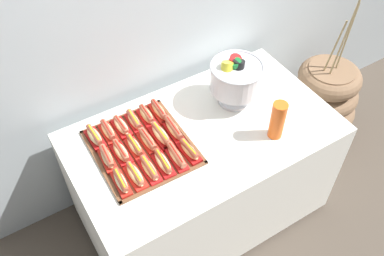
% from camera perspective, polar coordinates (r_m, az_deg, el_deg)
% --- Properties ---
extents(ground_plane, '(10.00, 10.00, 0.00)m').
position_cam_1_polar(ground_plane, '(2.89, 1.25, -11.01)').
color(ground_plane, '#4C4238').
extents(back_wall, '(6.00, 0.10, 2.60)m').
position_cam_1_polar(back_wall, '(2.30, -5.76, 16.87)').
color(back_wall, '#B2BCC1').
rests_on(back_wall, ground_plane).
extents(buffet_table, '(1.44, 0.84, 0.79)m').
position_cam_1_polar(buffet_table, '(2.54, 1.40, -6.14)').
color(buffet_table, white).
rests_on(buffet_table, ground_plane).
extents(floor_vase, '(0.51, 0.51, 1.18)m').
position_cam_1_polar(floor_vase, '(3.27, 17.18, 3.37)').
color(floor_vase, brown).
rests_on(floor_vase, ground_plane).
extents(serving_tray, '(0.49, 0.53, 0.01)m').
position_cam_1_polar(serving_tray, '(2.19, -6.80, -2.62)').
color(serving_tray, brown).
rests_on(serving_tray, buffet_table).
extents(hot_dog_0, '(0.07, 0.16, 0.06)m').
position_cam_1_polar(hot_dog_0, '(2.04, -9.58, -7.19)').
color(hot_dog_0, red).
rests_on(hot_dog_0, serving_tray).
extents(hot_dog_1, '(0.07, 0.17, 0.06)m').
position_cam_1_polar(hot_dog_1, '(2.05, -7.67, -6.36)').
color(hot_dog_1, red).
rests_on(hot_dog_1, serving_tray).
extents(hot_dog_2, '(0.06, 0.17, 0.06)m').
position_cam_1_polar(hot_dog_2, '(2.06, -5.79, -5.54)').
color(hot_dog_2, red).
rests_on(hot_dog_2, serving_tray).
extents(hot_dog_3, '(0.07, 0.18, 0.06)m').
position_cam_1_polar(hot_dog_3, '(2.08, -3.94, -4.71)').
color(hot_dog_3, '#B21414').
rests_on(hot_dog_3, serving_tray).
extents(hot_dog_4, '(0.07, 0.18, 0.06)m').
position_cam_1_polar(hot_dog_4, '(2.10, -2.14, -3.85)').
color(hot_dog_4, red).
rests_on(hot_dog_4, serving_tray).
extents(hot_dog_5, '(0.07, 0.16, 0.06)m').
position_cam_1_polar(hot_dog_5, '(2.12, -0.37, -3.06)').
color(hot_dog_5, '#B21414').
rests_on(hot_dog_5, serving_tray).
extents(hot_dog_6, '(0.07, 0.16, 0.07)m').
position_cam_1_polar(hot_dog_6, '(2.13, -11.40, -3.98)').
color(hot_dog_6, red).
rests_on(hot_dog_6, serving_tray).
extents(hot_dog_7, '(0.07, 0.16, 0.06)m').
position_cam_1_polar(hot_dog_7, '(2.15, -9.56, -3.26)').
color(hot_dog_7, '#B21414').
rests_on(hot_dog_7, serving_tray).
extents(hot_dog_8, '(0.06, 0.15, 0.06)m').
position_cam_1_polar(hot_dog_8, '(2.16, -7.76, -2.49)').
color(hot_dog_8, red).
rests_on(hot_dog_8, serving_tray).
extents(hot_dog_9, '(0.06, 0.17, 0.06)m').
position_cam_1_polar(hot_dog_9, '(2.18, -5.98, -1.70)').
color(hot_dog_9, red).
rests_on(hot_dog_9, serving_tray).
extents(hot_dog_10, '(0.07, 0.18, 0.06)m').
position_cam_1_polar(hot_dog_10, '(2.20, -4.24, -0.95)').
color(hot_dog_10, '#B21414').
rests_on(hot_dog_10, serving_tray).
extents(hot_dog_11, '(0.07, 0.18, 0.06)m').
position_cam_1_polar(hot_dog_11, '(2.22, -2.53, -0.18)').
color(hot_dog_11, '#B21414').
rests_on(hot_dog_11, serving_tray).
extents(hot_dog_12, '(0.07, 0.16, 0.06)m').
position_cam_1_polar(hot_dog_12, '(2.24, -13.02, -1.14)').
color(hot_dog_12, '#B21414').
rests_on(hot_dog_12, serving_tray).
extents(hot_dog_13, '(0.06, 0.16, 0.06)m').
position_cam_1_polar(hot_dog_13, '(2.25, -11.27, -0.44)').
color(hot_dog_13, red).
rests_on(hot_dog_13, serving_tray).
extents(hot_dog_14, '(0.07, 0.15, 0.06)m').
position_cam_1_polar(hot_dog_14, '(2.27, -9.53, 0.23)').
color(hot_dog_14, '#B21414').
rests_on(hot_dog_14, serving_tray).
extents(hot_dog_15, '(0.06, 0.16, 0.06)m').
position_cam_1_polar(hot_dog_15, '(2.28, -7.83, 0.98)').
color(hot_dog_15, red).
rests_on(hot_dog_15, serving_tray).
extents(hot_dog_16, '(0.07, 0.16, 0.06)m').
position_cam_1_polar(hot_dog_16, '(2.30, -6.16, 1.70)').
color(hot_dog_16, red).
rests_on(hot_dog_16, serving_tray).
extents(hot_dog_17, '(0.07, 0.17, 0.06)m').
position_cam_1_polar(hot_dog_17, '(2.32, -4.50, 2.35)').
color(hot_dog_17, red).
rests_on(hot_dog_17, serving_tray).
extents(punch_bowl, '(0.30, 0.30, 0.30)m').
position_cam_1_polar(punch_bowl, '(2.32, 5.96, 6.87)').
color(punch_bowl, silver).
rests_on(punch_bowl, buffet_table).
extents(cup_stack, '(0.08, 0.08, 0.22)m').
position_cam_1_polar(cup_stack, '(2.20, 11.49, 1.03)').
color(cup_stack, '#EA5B19').
rests_on(cup_stack, buffet_table).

